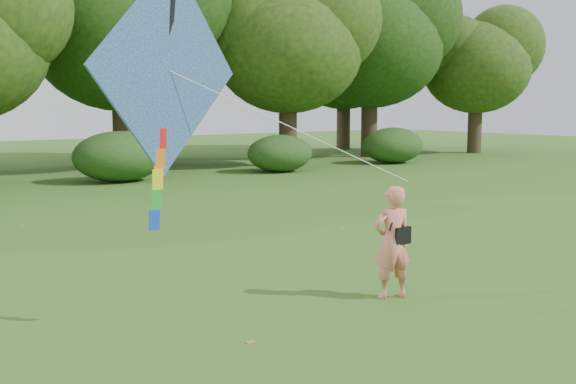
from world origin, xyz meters
TOP-DOWN VIEW (x-y plane):
  - ground at (0.00, 0.00)m, footprint 100.00×100.00m
  - man_kite_flyer at (-0.43, 0.43)m, footprint 0.70×0.55m
  - crossbody_bag at (-0.32, 0.40)m, footprint 0.43×0.20m
  - flying_kite at (-3.68, 1.23)m, footprint 4.79×1.37m
  - tree_line at (1.67, 22.88)m, footprint 54.70×15.30m
  - shrub_band at (-0.72, 17.60)m, footprint 39.15×3.22m
  - fallen_leaves at (0.47, 6.96)m, footprint 9.78×12.08m

SIDE VIEW (x-z plane):
  - ground at x=0.00m, z-range 0.00..0.00m
  - fallen_leaves at x=0.47m, z-range 0.00..0.01m
  - man_kite_flyer at x=-0.43m, z-range 0.00..1.69m
  - shrub_band at x=-0.72m, z-range -0.08..1.79m
  - crossbody_bag at x=-0.32m, z-range 0.61..1.30m
  - flying_kite at x=-3.68m, z-range 1.58..4.98m
  - tree_line at x=1.67m, z-range 0.86..10.35m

